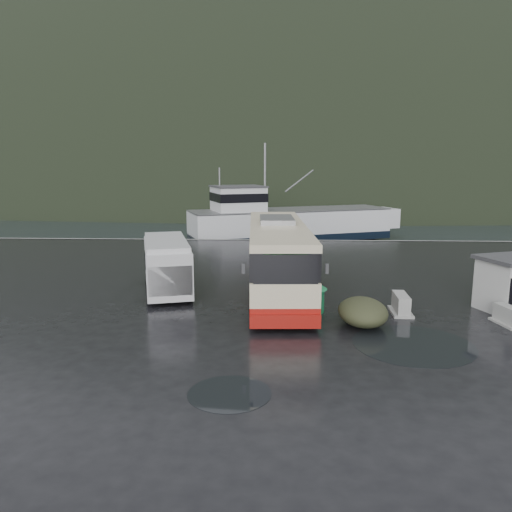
{
  "coord_description": "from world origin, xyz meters",
  "views": [
    {
      "loc": [
        0.25,
        -20.23,
        6.22
      ],
      "look_at": [
        -0.76,
        3.85,
        1.7
      ],
      "focal_mm": 35.0,
      "sensor_mm": 36.0,
      "label": 1
    }
  ],
  "objects_px": {
    "dome_tent": "(362,325)",
    "jersey_barrier_b": "(508,324)",
    "jersey_barrier_a": "(400,313)",
    "waste_bin_right": "(307,314)",
    "fishing_trawler": "(290,227)",
    "coach_bus": "(277,291)",
    "white_van": "(167,290)",
    "waste_bin_left": "(301,311)"
  },
  "relations": [
    {
      "from": "coach_bus",
      "to": "jersey_barrier_a",
      "type": "relative_size",
      "value": 7.74
    },
    {
      "from": "waste_bin_right",
      "to": "fishing_trawler",
      "type": "relative_size",
      "value": 0.07
    },
    {
      "from": "waste_bin_left",
      "to": "jersey_barrier_b",
      "type": "bearing_deg",
      "value": -10.49
    },
    {
      "from": "coach_bus",
      "to": "white_van",
      "type": "xyz_separation_m",
      "value": [
        -5.44,
        -0.11,
        0.0
      ]
    },
    {
      "from": "coach_bus",
      "to": "jersey_barrier_b",
      "type": "relative_size",
      "value": 8.69
    },
    {
      "from": "white_van",
      "to": "jersey_barrier_a",
      "type": "bearing_deg",
      "value": -33.14
    },
    {
      "from": "waste_bin_right",
      "to": "jersey_barrier_b",
      "type": "bearing_deg",
      "value": -7.39
    },
    {
      "from": "coach_bus",
      "to": "dome_tent",
      "type": "bearing_deg",
      "value": -59.55
    },
    {
      "from": "jersey_barrier_a",
      "to": "jersey_barrier_b",
      "type": "bearing_deg",
      "value": -19.16
    },
    {
      "from": "dome_tent",
      "to": "jersey_barrier_b",
      "type": "relative_size",
      "value": 1.83
    },
    {
      "from": "white_van",
      "to": "dome_tent",
      "type": "xyz_separation_m",
      "value": [
        8.76,
        -4.97,
        0.0
      ]
    },
    {
      "from": "jersey_barrier_a",
      "to": "white_van",
      "type": "bearing_deg",
      "value": 162.37
    },
    {
      "from": "white_van",
      "to": "waste_bin_right",
      "type": "bearing_deg",
      "value": -44.4
    },
    {
      "from": "jersey_barrier_b",
      "to": "white_van",
      "type": "bearing_deg",
      "value": 161.96
    },
    {
      "from": "coach_bus",
      "to": "waste_bin_left",
      "type": "distance_m",
      "value": 3.49
    },
    {
      "from": "waste_bin_right",
      "to": "jersey_barrier_a",
      "type": "relative_size",
      "value": 0.98
    },
    {
      "from": "dome_tent",
      "to": "fishing_trawler",
      "type": "bearing_deg",
      "value": 93.84
    },
    {
      "from": "coach_bus",
      "to": "waste_bin_right",
      "type": "distance_m",
      "value": 4.02
    },
    {
      "from": "white_van",
      "to": "jersey_barrier_a",
      "type": "xyz_separation_m",
      "value": [
        10.62,
        -3.38,
        0.0
      ]
    },
    {
      "from": "waste_bin_right",
      "to": "coach_bus",
      "type": "bearing_deg",
      "value": 108.36
    },
    {
      "from": "white_van",
      "to": "dome_tent",
      "type": "relative_size",
      "value": 2.32
    },
    {
      "from": "waste_bin_right",
      "to": "fishing_trawler",
      "type": "height_order",
      "value": "fishing_trawler"
    },
    {
      "from": "white_van",
      "to": "waste_bin_left",
      "type": "xyz_separation_m",
      "value": [
        6.46,
        -3.23,
        0.0
      ]
    },
    {
      "from": "coach_bus",
      "to": "jersey_barrier_a",
      "type": "distance_m",
      "value": 6.25
    },
    {
      "from": "white_van",
      "to": "waste_bin_left",
      "type": "height_order",
      "value": "white_van"
    },
    {
      "from": "white_van",
      "to": "waste_bin_left",
      "type": "relative_size",
      "value": 4.82
    },
    {
      "from": "coach_bus",
      "to": "jersey_barrier_b",
      "type": "height_order",
      "value": "coach_bus"
    },
    {
      "from": "fishing_trawler",
      "to": "jersey_barrier_a",
      "type": "bearing_deg",
      "value": -103.71
    },
    {
      "from": "waste_bin_right",
      "to": "fishing_trawler",
      "type": "xyz_separation_m",
      "value": [
        0.03,
        28.95,
        0.0
      ]
    },
    {
      "from": "waste_bin_left",
      "to": "jersey_barrier_a",
      "type": "distance_m",
      "value": 4.16
    },
    {
      "from": "jersey_barrier_a",
      "to": "fishing_trawler",
      "type": "height_order",
      "value": "fishing_trawler"
    },
    {
      "from": "jersey_barrier_a",
      "to": "fishing_trawler",
      "type": "relative_size",
      "value": 0.07
    },
    {
      "from": "coach_bus",
      "to": "jersey_barrier_b",
      "type": "xyz_separation_m",
      "value": [
        9.01,
        -4.82,
        0.0
      ]
    },
    {
      "from": "waste_bin_left",
      "to": "jersey_barrier_a",
      "type": "xyz_separation_m",
      "value": [
        4.16,
        -0.15,
        0.0
      ]
    },
    {
      "from": "white_van",
      "to": "fishing_trawler",
      "type": "distance_m",
      "value": 26.14
    },
    {
      "from": "jersey_barrier_b",
      "to": "coach_bus",
      "type": "bearing_deg",
      "value": 151.86
    },
    {
      "from": "white_van",
      "to": "waste_bin_right",
      "type": "relative_size",
      "value": 3.86
    },
    {
      "from": "coach_bus",
      "to": "jersey_barrier_a",
      "type": "xyz_separation_m",
      "value": [
        5.18,
        -3.49,
        0.0
      ]
    },
    {
      "from": "coach_bus",
      "to": "waste_bin_right",
      "type": "bearing_deg",
      "value": -74.35
    },
    {
      "from": "coach_bus",
      "to": "jersey_barrier_b",
      "type": "distance_m",
      "value": 10.21
    },
    {
      "from": "white_van",
      "to": "dome_tent",
      "type": "bearing_deg",
      "value": -45.09
    },
    {
      "from": "coach_bus",
      "to": "white_van",
      "type": "bearing_deg",
      "value": 178.47
    }
  ]
}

